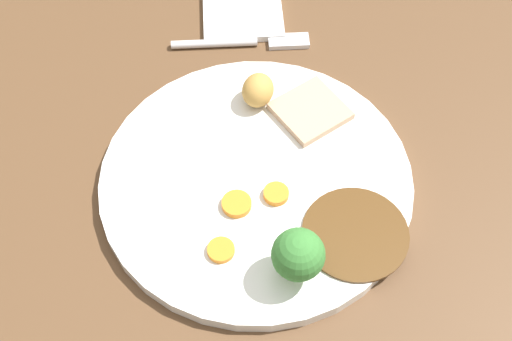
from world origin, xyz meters
The scene contains 11 objects.
dining_table centered at (0.00, 0.00, 1.80)cm, with size 120.00×84.00×3.60cm, color brown.
dinner_plate centered at (0.00, 0.99, 4.30)cm, with size 29.56×29.56×1.40cm, color white.
gravy_pool centered at (6.93, 9.27, 5.15)cm, with size 9.58×9.58×0.30cm, color #563819.
meat_slice_main centered at (-7.14, 7.05, 5.40)cm, with size 6.39×6.19×0.80cm, color tan.
roast_potato_left centered at (-9.28, 1.97, 6.59)cm, with size 3.72×3.14×3.18cm, color #BC8C42.
carrot_coin_front centered at (3.07, -1.04, 5.32)cm, with size 2.75×2.75×0.64cm, color orange.
carrot_coin_back centered at (7.62, -2.73, 5.28)cm, with size 2.43×2.43×0.55cm, color orange.
carrot_coin_side centered at (2.29, 2.65, 5.33)cm, with size 2.36×2.36×0.66cm, color orange.
broccoli_floret centered at (10.19, 3.60, 8.20)cm, with size 4.51×4.51×5.59cm.
fork centered at (-18.58, 1.35, 3.99)cm, with size 2.13×15.29×0.90cm.
folded_napkin centered at (-24.44, 1.47, 4.00)cm, with size 11.00×9.00×0.80cm, color white.
Camera 1 is at (35.50, -2.02, 58.23)cm, focal length 47.82 mm.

